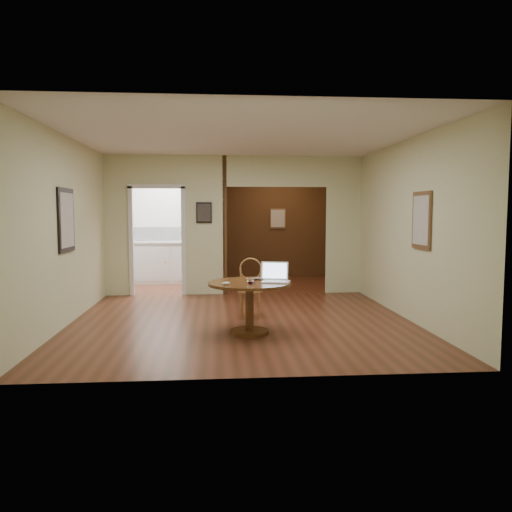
{
  "coord_description": "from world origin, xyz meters",
  "views": [
    {
      "loc": [
        -0.38,
        -7.23,
        1.62
      ],
      "look_at": [
        0.19,
        -0.2,
        0.99
      ],
      "focal_mm": 35.0,
      "sensor_mm": 36.0,
      "label": 1
    }
  ],
  "objects": [
    {
      "name": "room_shell",
      "position": [
        -0.47,
        3.1,
        1.29
      ],
      "size": [
        5.2,
        7.5,
        5.0
      ],
      "color": "white",
      "rests_on": "ground"
    },
    {
      "name": "wine_glass",
      "position": [
        0.06,
        -0.9,
        0.74
      ],
      "size": [
        0.08,
        0.08,
        0.09
      ],
      "primitive_type": null,
      "color": "white",
      "rests_on": "dining_table"
    },
    {
      "name": "mouse",
      "position": [
        -0.25,
        -0.96,
        0.71
      ],
      "size": [
        0.11,
        0.07,
        0.04
      ],
      "primitive_type": "ellipsoid",
      "rotation": [
        0.0,
        0.0,
        0.1
      ],
      "color": "silver",
      "rests_on": "dining_table"
    },
    {
      "name": "kitchen_cabinet",
      "position": [
        -1.35,
        4.2,
        0.47
      ],
      "size": [
        2.06,
        0.6,
        0.94
      ],
      "color": "white",
      "rests_on": "ground"
    },
    {
      "name": "floor",
      "position": [
        0.0,
        0.0,
        0.0
      ],
      "size": [
        5.0,
        5.0,
        0.0
      ],
      "primitive_type": "plane",
      "color": "#4C2615",
      "rests_on": "ground"
    },
    {
      "name": "open_laptop",
      "position": [
        0.41,
        -0.7,
        0.76
      ],
      "size": [
        0.42,
        0.4,
        0.26
      ],
      "rotation": [
        0.0,
        0.0,
        -0.25
      ],
      "color": "silver",
      "rests_on": "dining_table"
    },
    {
      "name": "pen",
      "position": [
        0.1,
        -0.84,
        0.69
      ],
      "size": [
        0.1,
        0.09,
        0.01
      ],
      "primitive_type": "cylinder",
      "rotation": [
        0.0,
        1.57,
        0.75
      ],
      "color": "#0C1159",
      "rests_on": "dining_table"
    },
    {
      "name": "grocery_bag",
      "position": [
        -0.74,
        4.2,
        1.08
      ],
      "size": [
        0.34,
        0.31,
        0.28
      ],
      "primitive_type": "ellipsoid",
      "rotation": [
        0.0,
        0.0,
        -0.29
      ],
      "color": "beige",
      "rests_on": "kitchen_cabinet"
    },
    {
      "name": "closed_laptop",
      "position": [
        0.22,
        -0.51,
        0.7
      ],
      "size": [
        0.4,
        0.35,
        0.03
      ],
      "primitive_type": "imported",
      "rotation": [
        0.0,
        0.0,
        0.48
      ],
      "color": "silver",
      "rests_on": "dining_table"
    },
    {
      "name": "chair",
      "position": [
        0.15,
        0.34,
        0.5
      ],
      "size": [
        0.42,
        0.42,
        0.91
      ],
      "rotation": [
        0.0,
        0.0,
        -0.11
      ],
      "color": "#A05B38",
      "rests_on": "ground"
    },
    {
      "name": "dining_table",
      "position": [
        0.06,
        -0.71,
        0.51
      ],
      "size": [
        1.11,
        1.11,
        0.69
      ],
      "rotation": [
        0.0,
        0.0,
        -0.29
      ],
      "color": "#5B3516",
      "rests_on": "ground"
    }
  ]
}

